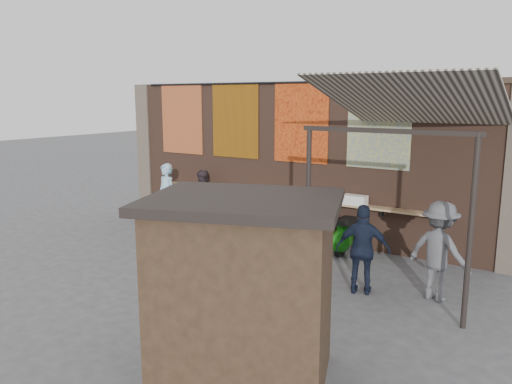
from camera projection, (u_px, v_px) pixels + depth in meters
ground at (234, 263)px, 11.07m from camera, size 70.00×70.00×0.00m
brick_wall at (294, 161)px, 12.93m from camera, size 10.00×0.40×4.00m
pier_left at (149, 150)px, 15.70m from camera, size 0.50×0.50×4.00m
eating_counter at (286, 197)px, 12.79m from camera, size 8.00×0.32×0.05m
shelf_box at (355, 200)px, 11.74m from camera, size 0.55×0.28×0.23m
tapestry_redgold at (182, 119)px, 14.48m from camera, size 1.50×0.02×2.00m
tapestry_sun at (235, 121)px, 13.46m from camera, size 1.50×0.02×2.00m
tapestry_orange at (301, 123)px, 12.40m from camera, size 1.50×0.02×2.00m
tapestry_multi at (379, 125)px, 11.33m from camera, size 1.50×0.02×2.00m
hang_rail at (291, 82)px, 12.37m from camera, size 9.50×0.06×0.06m
scooter_stool_0 at (197, 214)px, 14.05m from camera, size 0.35×0.78×0.74m
scooter_stool_1 at (218, 216)px, 13.71m from camera, size 0.39×0.87×0.83m
scooter_stool_2 at (237, 220)px, 13.41m from camera, size 0.34×0.76×0.72m
scooter_stool_3 at (254, 222)px, 13.06m from camera, size 0.38×0.86×0.81m
scooter_stool_4 at (275, 227)px, 12.66m from camera, size 0.36×0.81×0.77m
scooter_stool_5 at (297, 231)px, 12.34m from camera, size 0.34×0.76×0.72m
scooter_stool_6 at (320, 232)px, 12.06m from camera, size 0.39×0.86×0.82m
scooter_stool_7 at (345, 236)px, 11.65m from camera, size 0.40×0.88×0.84m
diner_left at (167, 196)px, 13.81m from camera, size 0.76×0.60×1.83m
diner_right at (205, 200)px, 13.86m from camera, size 0.93×0.81×1.64m
shopper_navy at (363, 250)px, 9.22m from camera, size 1.07×0.67×1.69m
shopper_grey at (439, 251)px, 8.93m from camera, size 1.32×0.98×1.82m
shopper_tan at (295, 243)px, 10.01m from camera, size 0.87×0.75×1.50m
market_stall at (243, 294)px, 6.37m from camera, size 2.53×2.21×2.30m
stall_roof at (243, 202)px, 6.14m from camera, size 2.85×2.52×0.12m
stall_sign at (258, 238)px, 7.06m from camera, size 1.14×0.44×0.50m
stall_shelf at (258, 293)px, 7.21m from camera, size 1.69×0.69×0.06m
awning_canvas at (414, 101)px, 9.28m from camera, size 3.20×3.28×0.97m
awning_ledger at (436, 81)px, 10.52m from camera, size 3.30×0.08×0.12m
awning_header at (386, 131)px, 8.13m from camera, size 3.00×0.08×0.08m
awning_post_left at (308, 212)px, 9.17m from camera, size 0.09×0.09×3.10m
awning_post_right at (470, 234)px, 7.67m from camera, size 0.09×0.09×3.10m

